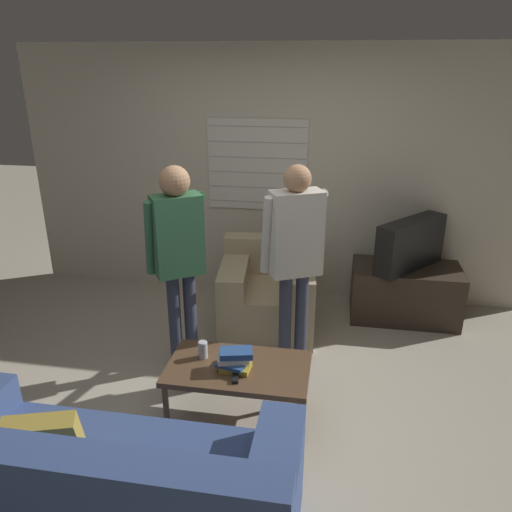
# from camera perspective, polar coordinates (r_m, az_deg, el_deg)

# --- Properties ---
(ground_plane) EXTENTS (16.00, 16.00, 0.00)m
(ground_plane) POSITION_cam_1_polar(r_m,az_deg,el_deg) (3.86, -2.93, -16.65)
(ground_plane) COLOR #B2A893
(wall_back) EXTENTS (5.20, 0.08, 2.55)m
(wall_back) POSITION_cam_1_polar(r_m,az_deg,el_deg) (5.16, 1.69, 9.09)
(wall_back) COLOR beige
(wall_back) RESTS_ON ground_plane
(couch_blue) EXTENTS (1.96, 0.86, 0.85)m
(couch_blue) POSITION_cam_1_polar(r_m,az_deg,el_deg) (2.91, -17.07, -24.71)
(couch_blue) COLOR #384C7F
(couch_blue) RESTS_ON ground_plane
(armchair_beige) EXTENTS (0.93, 0.94, 0.82)m
(armchair_beige) POSITION_cam_1_polar(r_m,az_deg,el_deg) (4.69, 1.28, -4.37)
(armchair_beige) COLOR tan
(armchair_beige) RESTS_ON ground_plane
(coffee_table) EXTENTS (0.97, 0.56, 0.43)m
(coffee_table) POSITION_cam_1_polar(r_m,az_deg,el_deg) (3.52, -2.04, -13.04)
(coffee_table) COLOR brown
(coffee_table) RESTS_ON ground_plane
(tv_stand) EXTENTS (1.02, 0.56, 0.53)m
(tv_stand) POSITION_cam_1_polar(r_m,az_deg,el_deg) (5.10, 16.62, -4.01)
(tv_stand) COLOR #33281E
(tv_stand) RESTS_ON ground_plane
(tv) EXTENTS (0.69, 0.76, 0.48)m
(tv) POSITION_cam_1_polar(r_m,az_deg,el_deg) (4.91, 17.21, 1.31)
(tv) COLOR black
(tv) RESTS_ON tv_stand
(person_left_standing) EXTENTS (0.48, 0.81, 1.68)m
(person_left_standing) POSITION_cam_1_polar(r_m,az_deg,el_deg) (3.85, -8.91, 1.26)
(person_left_standing) COLOR #33384C
(person_left_standing) RESTS_ON ground_plane
(person_right_standing) EXTENTS (0.51, 0.78, 1.70)m
(person_right_standing) POSITION_cam_1_polar(r_m,az_deg,el_deg) (3.77, 4.46, 1.04)
(person_right_standing) COLOR #33384C
(person_right_standing) RESTS_ON ground_plane
(book_stack) EXTENTS (0.26, 0.22, 0.14)m
(book_stack) POSITION_cam_1_polar(r_m,az_deg,el_deg) (3.43, -2.45, -11.78)
(book_stack) COLOR gold
(book_stack) RESTS_ON coffee_table
(soda_can) EXTENTS (0.07, 0.07, 0.13)m
(soda_can) POSITION_cam_1_polar(r_m,az_deg,el_deg) (3.57, -6.09, -10.60)
(soda_can) COLOR silver
(soda_can) RESTS_ON coffee_table
(spare_remote) EXTENTS (0.06, 0.14, 0.02)m
(spare_remote) POSITION_cam_1_polar(r_m,az_deg,el_deg) (3.37, -2.37, -13.62)
(spare_remote) COLOR black
(spare_remote) RESTS_ON coffee_table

